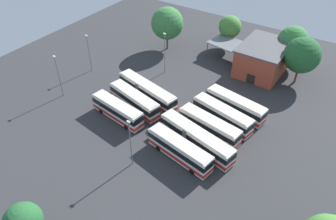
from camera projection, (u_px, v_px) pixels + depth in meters
The scene contains 21 objects.
ground_plane at pixel (177, 115), 60.49m from camera, with size 93.23×93.23×0.00m, color #333335.
bus_row0_slot0 at pixel (118, 110), 58.74m from camera, with size 11.19×3.96×3.47m.
bus_row0_slot1 at pixel (134, 100), 61.08m from camera, with size 11.97×5.04×3.47m.
bus_row0_slot2 at pixel (147, 91), 63.42m from camera, with size 14.33×5.49×3.47m.
bus_row1_slot0 at pixel (180, 150), 51.04m from camera, with size 11.84×4.49×3.47m.
bus_row1_slot1 at pixel (196, 138), 53.06m from camera, with size 14.33×5.46×3.47m.
bus_row1_slot2 at pixel (209, 126), 55.37m from camera, with size 11.67×4.30×3.47m.
bus_row1_slot3 at pixel (222, 115), 57.69m from camera, with size 11.88×4.84×3.47m.
bus_row1_slot4 at pixel (236, 105), 59.91m from camera, with size 11.86×4.43×3.47m.
depot_building at pixel (263, 58), 70.52m from camera, with size 9.61×12.47×6.44m.
maintenance_shelter at pixel (232, 45), 75.03m from camera, with size 10.86×7.71×3.61m.
lamp_post_mid_lot at pixel (165, 52), 69.13m from camera, with size 0.56×0.28×9.26m.
lamp_post_far_corner at pixel (89, 52), 70.01m from camera, with size 0.56×0.28×8.45m.
lamp_post_near_entrance at pixel (130, 142), 48.23m from camera, with size 0.56×0.28×8.71m.
lamp_post_by_building at pixel (58, 75), 62.48m from camera, with size 0.56×0.28×8.86m.
tree_northeast at pixel (302, 55), 65.28m from camera, with size 7.30×7.30×10.03m.
tree_east_edge at pixel (293, 41), 71.49m from camera, with size 6.61×6.61×9.05m.
tree_north_edge at pixel (167, 23), 76.75m from camera, with size 7.58×7.58×10.40m.
tree_west_edge at pixel (230, 27), 78.66m from camera, with size 5.40×5.40×7.86m.
puddle_front_lane at pixel (151, 133), 56.78m from camera, with size 1.99×1.99×0.01m, color black.
puddle_near_shelter at pixel (233, 136), 56.14m from camera, with size 4.23×4.23×0.01m, color black.
Camera 1 is at (24.47, -39.84, 38.43)m, focal length 35.06 mm.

